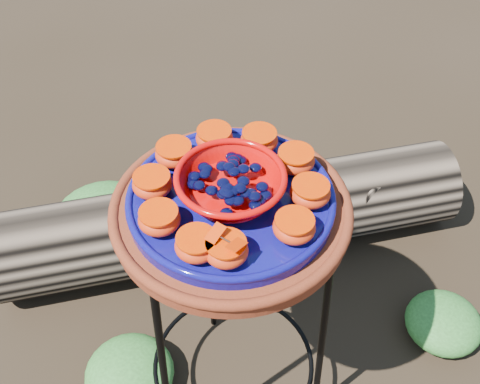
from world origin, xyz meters
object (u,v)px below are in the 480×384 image
object	(u,v)px
red_bowl	(231,186)
driftwood_log	(232,217)
plant_stand	(233,320)
terracotta_saucer	(231,212)
cobalt_plate	(231,201)

from	to	relation	value
red_bowl	driftwood_log	xyz separation A→B (m)	(0.13, 0.49, -0.65)
driftwood_log	plant_stand	bearing A→B (deg)	-105.17
driftwood_log	terracotta_saucer	bearing A→B (deg)	-105.17
terracotta_saucer	driftwood_log	size ratio (longest dim) A/B	0.31
plant_stand	terracotta_saucer	bearing A→B (deg)	0.00
plant_stand	cobalt_plate	world-z (taller)	cobalt_plate
plant_stand	cobalt_plate	size ratio (longest dim) A/B	1.85
plant_stand	terracotta_saucer	size ratio (longest dim) A/B	1.59
cobalt_plate	terracotta_saucer	bearing A→B (deg)	0.00
plant_stand	cobalt_plate	xyz separation A→B (m)	(0.00, 0.00, 0.40)
red_bowl	driftwood_log	world-z (taller)	red_bowl
red_bowl	driftwood_log	distance (m)	0.83
plant_stand	red_bowl	xyz separation A→B (m)	(0.00, 0.00, 0.44)
plant_stand	terracotta_saucer	distance (m)	0.37
cobalt_plate	red_bowl	bearing A→B (deg)	0.00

